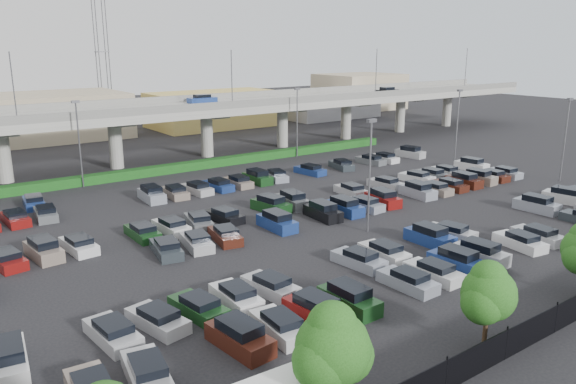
{
  "coord_description": "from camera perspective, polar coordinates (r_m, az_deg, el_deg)",
  "views": [
    {
      "loc": [
        -34.47,
        -42.99,
        16.61
      ],
      "look_at": [
        -2.0,
        1.59,
        2.0
      ],
      "focal_mm": 35.0,
      "sensor_mm": 36.0,
      "label": 1
    }
  ],
  "objects": [
    {
      "name": "overpass",
      "position": [
        83.0,
        -11.57,
        7.87
      ],
      "size": [
        150.0,
        13.0,
        15.8
      ],
      "color": "gray",
      "rests_on": "ground"
    },
    {
      "name": "ground",
      "position": [
        57.56,
        2.55,
        -1.95
      ],
      "size": [
        280.0,
        280.0,
        0.0
      ],
      "primitive_type": "plane",
      "color": "black"
    },
    {
      "name": "comm_tower",
      "position": [
        123.16,
        -18.4,
        13.64
      ],
      "size": [
        2.4,
        2.4,
        30.0
      ],
      "color": "#535359",
      "rests_on": "ground"
    },
    {
      "name": "light_poles",
      "position": [
        55.25,
        -2.03,
        4.01
      ],
      "size": [
        66.9,
        48.38,
        10.3
      ],
      "color": "#535359",
      "rests_on": "ground"
    },
    {
      "name": "distant_buildings",
      "position": [
        115.52,
        -12.03,
        8.12
      ],
      "size": [
        138.0,
        24.0,
        9.0
      ],
      "color": "gray",
      "rests_on": "ground"
    },
    {
      "name": "parked_cars",
      "position": [
        54.62,
        4.65,
        -2.24
      ],
      "size": [
        63.09,
        41.66,
        1.67
      ],
      "color": "gray",
      "rests_on": "ground"
    },
    {
      "name": "hedge",
      "position": [
        77.91,
        -8.99,
        2.76
      ],
      "size": [
        66.0,
        1.6,
        1.1
      ],
      "primitive_type": "cube",
      "color": "#124113",
      "rests_on": "ground"
    }
  ]
}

